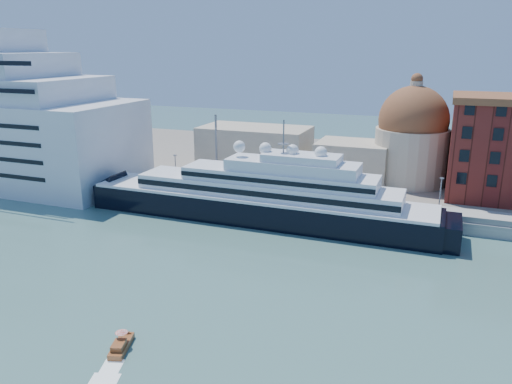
% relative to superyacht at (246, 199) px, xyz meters
% --- Properties ---
extents(ground, '(400.00, 400.00, 0.00)m').
position_rel_superyacht_xyz_m(ground, '(8.38, -23.00, -4.36)').
color(ground, '#3B6660').
rests_on(ground, ground).
extents(quay, '(180.00, 10.00, 2.50)m').
position_rel_superyacht_xyz_m(quay, '(8.38, 11.00, -3.11)').
color(quay, gray).
rests_on(quay, ground).
extents(land, '(260.00, 72.00, 2.00)m').
position_rel_superyacht_xyz_m(land, '(8.38, 52.00, -3.36)').
color(land, slate).
rests_on(land, ground).
extents(quay_fence, '(180.00, 0.10, 1.20)m').
position_rel_superyacht_xyz_m(quay_fence, '(8.38, 6.50, -1.26)').
color(quay_fence, slate).
rests_on(quay_fence, quay).
extents(superyacht, '(84.63, 11.73, 25.29)m').
position_rel_superyacht_xyz_m(superyacht, '(0.00, 0.00, 0.00)').
color(superyacht, black).
rests_on(superyacht, ground).
extents(service_barge, '(13.98, 5.95, 3.05)m').
position_rel_superyacht_xyz_m(service_barge, '(-26.65, -1.98, -3.49)').
color(service_barge, white).
rests_on(service_barge, ground).
extents(water_taxi, '(3.23, 5.50, 2.48)m').
position_rel_superyacht_xyz_m(water_taxi, '(3.90, -50.26, -3.77)').
color(water_taxi, brown).
rests_on(water_taxi, ground).
extents(church, '(66.00, 18.00, 25.50)m').
position_rel_superyacht_xyz_m(church, '(14.76, 34.72, 6.54)').
color(church, beige).
rests_on(church, land).
extents(lamp_posts, '(120.80, 2.40, 18.00)m').
position_rel_superyacht_xyz_m(lamp_posts, '(-4.29, 9.27, 5.48)').
color(lamp_posts, slate).
rests_on(lamp_posts, quay).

